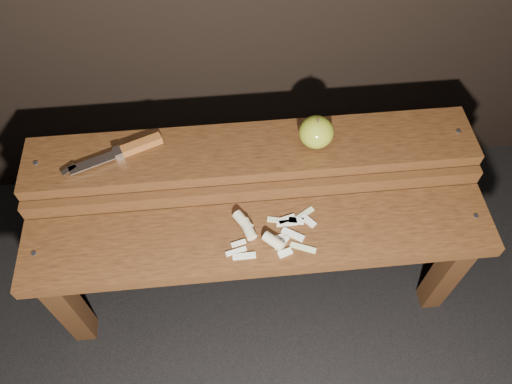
{
  "coord_description": "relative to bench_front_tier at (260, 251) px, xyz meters",
  "views": [
    {
      "loc": [
        -0.07,
        -0.67,
        1.52
      ],
      "look_at": [
        0.0,
        0.06,
        0.45
      ],
      "focal_mm": 35.0,
      "sensor_mm": 36.0,
      "label": 1
    }
  ],
  "objects": [
    {
      "name": "ground",
      "position": [
        0.0,
        0.06,
        -0.35
      ],
      "size": [
        60.0,
        60.0,
        0.0
      ],
      "primitive_type": "plane",
      "color": "black"
    },
    {
      "name": "knife",
      "position": [
        -0.32,
        0.25,
        0.16
      ],
      "size": [
        0.26,
        0.12,
        0.02
      ],
      "color": "brown",
      "rests_on": "bench_rear_tier"
    },
    {
      "name": "apple_scraps",
      "position": [
        0.01,
        0.01,
        0.08
      ],
      "size": [
        0.24,
        0.14,
        0.03
      ],
      "color": "beige",
      "rests_on": "bench_front_tier"
    },
    {
      "name": "bench_rear_tier",
      "position": [
        0.0,
        0.23,
        0.06
      ],
      "size": [
        1.2,
        0.21,
        0.5
      ],
      "color": "#331C0C",
      "rests_on": "ground"
    },
    {
      "name": "bench_front_tier",
      "position": [
        0.0,
        0.0,
        0.0
      ],
      "size": [
        1.2,
        0.2,
        0.42
      ],
      "color": "#331C0C",
      "rests_on": "ground"
    },
    {
      "name": "apple",
      "position": [
        0.17,
        0.23,
        0.19
      ],
      "size": [
        0.09,
        0.09,
        0.09
      ],
      "color": "olive",
      "rests_on": "bench_rear_tier"
    }
  ]
}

